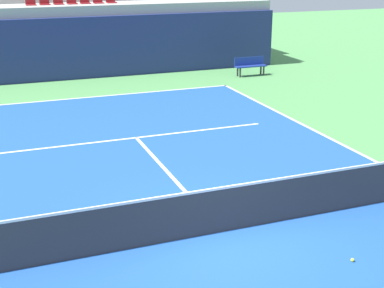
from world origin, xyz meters
name	(u,v)px	position (x,y,z in m)	size (l,w,h in m)	color
ground_plane	(222,232)	(0.00, 0.00, 0.00)	(80.00, 80.00, 0.00)	#4C8C4C
court_surface	(222,232)	(0.00, 0.00, 0.01)	(11.00, 24.00, 0.01)	#1E4C99
baseline_far	(99,96)	(0.00, 11.95, 0.01)	(11.00, 0.10, 0.00)	white
service_line_far	(136,138)	(0.00, 6.40, 0.01)	(8.26, 0.10, 0.00)	white
centre_service_line	(170,175)	(0.00, 3.20, 0.01)	(0.10, 6.40, 0.00)	white
back_wall	(80,48)	(0.00, 15.63, 1.36)	(19.08, 0.30, 2.72)	navy
stands_tier_lower	(75,39)	(0.00, 16.98, 1.58)	(19.08, 2.40, 3.17)	#9E9E99
stands_tier_upper	(66,25)	(0.00, 19.38, 1.96)	(19.08, 2.40, 3.91)	#9E9E99
seating_row_lower	(72,1)	(0.00, 17.08, 3.29)	(4.08, 0.44, 0.44)	maroon
tennis_net	(222,209)	(0.00, 0.00, 0.51)	(11.08, 0.08, 1.07)	black
player_bench	(250,65)	(7.38, 13.49, 0.51)	(1.50, 0.40, 0.85)	navy
tennis_ball_1	(352,260)	(1.74, -1.87, 0.04)	(0.07, 0.07, 0.07)	#CCE033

